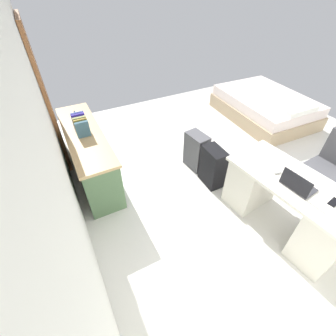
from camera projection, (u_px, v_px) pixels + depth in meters
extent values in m
plane|color=silver|center=(236.00, 169.00, 3.75)|extent=(5.85, 5.85, 0.00)
cube|color=silver|center=(48.00, 142.00, 2.07)|extent=(4.33, 0.10, 2.57)
cube|color=brown|center=(47.00, 99.00, 3.35)|extent=(0.88, 0.05, 2.04)
cube|color=silver|center=(296.00, 183.00, 2.50)|extent=(1.50, 0.81, 0.04)
cube|color=beige|center=(326.00, 236.00, 2.43)|extent=(0.46, 0.63, 0.69)
cube|color=beige|center=(252.00, 181.00, 3.04)|extent=(0.46, 0.63, 0.69)
cylinder|color=black|center=(311.00, 195.00, 3.31)|extent=(0.52, 0.52, 0.04)
cylinder|color=black|center=(317.00, 185.00, 3.18)|extent=(0.06, 0.06, 0.42)
cube|color=#4C4C51|center=(325.00, 171.00, 3.02)|extent=(0.48, 0.48, 0.08)
cube|color=#4C6B47|center=(89.00, 156.00, 3.43)|extent=(1.76, 0.44, 0.71)
cube|color=tan|center=(83.00, 134.00, 3.18)|extent=(1.80, 0.48, 0.04)
cube|color=#415B3C|center=(114.00, 175.00, 3.35)|extent=(0.67, 0.01, 0.25)
cube|color=#415B3C|center=(100.00, 146.00, 3.88)|extent=(0.67, 0.01, 0.25)
cube|color=tan|center=(263.00, 111.00, 4.94)|extent=(1.96, 1.48, 0.28)
cube|color=silver|center=(266.00, 100.00, 4.78)|extent=(1.89, 1.42, 0.20)
cube|color=white|center=(295.00, 107.00, 4.22)|extent=(0.51, 0.70, 0.10)
cube|color=black|center=(213.00, 167.00, 3.33)|extent=(0.36, 0.23, 0.59)
cube|color=#4C4C51|center=(196.00, 151.00, 3.62)|extent=(0.38, 0.26, 0.59)
cube|color=#333338|center=(298.00, 186.00, 2.43)|extent=(0.33, 0.25, 0.02)
cube|color=black|center=(296.00, 183.00, 2.31)|extent=(0.31, 0.04, 0.19)
ellipsoid|color=white|center=(277.00, 171.00, 2.59)|extent=(0.07, 0.11, 0.03)
cube|color=black|center=(334.00, 202.00, 2.26)|extent=(0.09, 0.14, 0.01)
cube|color=#36596B|center=(83.00, 130.00, 3.02)|extent=(0.04, 0.17, 0.21)
cube|color=#5FA3A0|center=(82.00, 129.00, 3.06)|extent=(0.03, 0.17, 0.20)
cube|color=olive|center=(82.00, 127.00, 3.08)|extent=(0.03, 0.17, 0.22)
cube|color=#838E50|center=(81.00, 125.00, 3.10)|extent=(0.04, 0.17, 0.23)
cube|color=#9650B9|center=(81.00, 125.00, 3.14)|extent=(0.04, 0.17, 0.19)
cube|color=navy|center=(80.00, 122.00, 3.15)|extent=(0.04, 0.17, 0.24)
cube|color=#475BA7|center=(79.00, 120.00, 3.18)|extent=(0.02, 0.17, 0.24)
cone|color=#4C7FBF|center=(75.00, 113.00, 3.46)|extent=(0.08, 0.08, 0.11)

